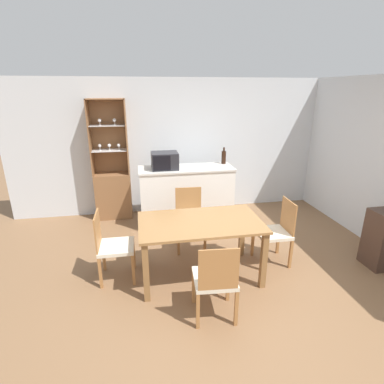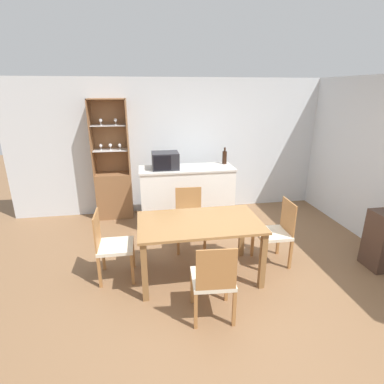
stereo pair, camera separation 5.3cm
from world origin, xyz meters
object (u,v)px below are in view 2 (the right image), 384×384
at_px(dining_table, 199,229).
at_px(display_cabinet, 114,185).
at_px(dining_chair_head_far, 190,218).
at_px(microwave, 165,161).
at_px(dining_chair_head_near, 213,280).
at_px(dining_chair_side_right_far, 276,232).
at_px(wine_bottle, 225,157).
at_px(dining_chair_side_left_far, 112,245).

bearing_deg(dining_table, display_cabinet, 118.97).
distance_m(dining_table, dining_chair_head_far, 0.81).
distance_m(display_cabinet, microwave, 1.21).
distance_m(dining_chair_head_near, dining_chair_head_far, 1.58).
xyz_separation_m(display_cabinet, microwave, (0.94, -0.53, 0.55)).
bearing_deg(display_cabinet, dining_chair_side_right_far, -41.63).
bearing_deg(display_cabinet, microwave, -29.28).
distance_m(dining_table, microwave, 1.77).
bearing_deg(wine_bottle, display_cabinet, 170.47).
bearing_deg(display_cabinet, wine_bottle, -9.53).
relative_size(display_cabinet, dining_chair_head_far, 2.40).
bearing_deg(display_cabinet, dining_chair_head_near, -67.89).
bearing_deg(wine_bottle, microwave, -170.50).
xyz_separation_m(dining_chair_side_right_far, dining_chair_head_far, (-1.10, 0.65, 0.00)).
height_order(dining_chair_head_far, wine_bottle, wine_bottle).
height_order(dining_table, microwave, microwave).
xyz_separation_m(dining_table, dining_chair_head_far, (0.00, 0.79, -0.20)).
distance_m(dining_table, dining_chair_head_near, 0.81).
height_order(dining_table, dining_chair_side_right_far, dining_chair_side_right_far).
relative_size(dining_chair_side_left_far, wine_bottle, 3.04).
distance_m(display_cabinet, dining_chair_side_left_far, 2.07).
height_order(dining_chair_head_far, microwave, microwave).
xyz_separation_m(dining_table, microwave, (-0.28, 1.67, 0.52)).
relative_size(dining_chair_side_right_far, microwave, 2.03).
distance_m(dining_table, dining_chair_side_right_far, 1.13).
bearing_deg(dining_chair_head_far, wine_bottle, -124.99).
distance_m(dining_chair_side_left_far, microwave, 1.88).
xyz_separation_m(dining_chair_head_far, wine_bottle, (0.82, 1.07, 0.70)).
height_order(dining_chair_side_left_far, microwave, microwave).
height_order(dining_chair_side_left_far, wine_bottle, wine_bottle).
distance_m(display_cabinet, wine_bottle, 2.14).
xyz_separation_m(display_cabinet, dining_table, (1.22, -2.20, 0.03)).
height_order(dining_table, dining_chair_head_near, dining_chair_head_near).
distance_m(dining_chair_head_near, wine_bottle, 2.86).
bearing_deg(microwave, dining_table, -80.59).
relative_size(dining_chair_side_left_far, dining_chair_head_far, 1.00).
height_order(dining_chair_head_near, microwave, microwave).
bearing_deg(dining_chair_head_far, dining_chair_side_right_far, 151.96).
height_order(dining_table, wine_bottle, wine_bottle).
bearing_deg(dining_chair_side_right_far, dining_chair_side_left_far, 90.91).
height_order(display_cabinet, dining_chair_head_far, display_cabinet).
bearing_deg(wine_bottle, dining_chair_side_left_far, -138.29).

